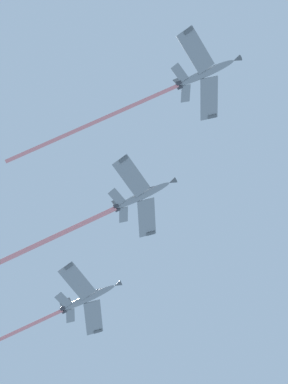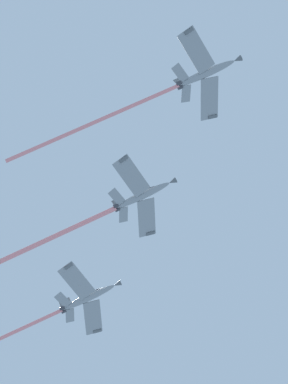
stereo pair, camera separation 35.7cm
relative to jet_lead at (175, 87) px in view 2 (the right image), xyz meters
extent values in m
ellipsoid|color=gray|center=(-1.01, 6.23, 2.33)|extent=(3.45, 11.84, 5.42)
cone|color=#595E60|center=(-2.01, 12.44, 4.64)|extent=(1.49, 2.08, 1.68)
ellipsoid|color=black|center=(-1.29, 7.97, 3.62)|extent=(1.46, 3.06, 1.81)
cube|color=gray|center=(-6.13, 4.68, 1.96)|extent=(9.63, 6.71, 1.43)
cube|color=#595E60|center=(-10.12, 3.71, 1.97)|extent=(1.33, 1.87, 0.73)
cube|color=gray|center=(4.34, 6.37, 1.96)|extent=(9.26, 4.19, 1.43)
cube|color=#595E60|center=(8.44, 6.71, 1.97)|extent=(0.84, 1.78, 0.73)
cube|color=gray|center=(-2.51, 1.24, 0.60)|extent=(4.00, 3.20, 0.77)
cube|color=gray|center=(1.99, 1.97, 0.60)|extent=(3.82, 2.27, 0.77)
cube|color=#595E60|center=(-0.21, 1.31, 1.98)|extent=(0.69, 3.21, 3.46)
cylinder|color=#38383D|center=(-0.59, 0.82, 0.23)|extent=(0.98, 1.33, 1.10)
cylinder|color=#38383D|center=(0.30, 0.97, 0.23)|extent=(0.98, 1.33, 1.10)
cylinder|color=pink|center=(2.55, -15.75, -5.98)|extent=(6.08, 33.28, 12.96)
ellipsoid|color=gray|center=(-17.06, -14.90, -4.70)|extent=(3.39, 11.83, 5.45)
cone|color=#595E60|center=(-18.03, -8.69, -2.36)|extent=(1.48, 2.08, 1.68)
ellipsoid|color=black|center=(-17.33, -13.16, -3.40)|extent=(1.44, 3.06, 1.82)
cube|color=gray|center=(-22.19, -16.42, -5.07)|extent=(9.63, 6.67, 1.44)
cube|color=#595E60|center=(-26.19, -17.38, -5.06)|extent=(1.32, 1.87, 0.74)
cube|color=gray|center=(-11.72, -14.79, -5.07)|extent=(9.27, 4.23, 1.44)
cube|color=#595E60|center=(-7.62, -14.47, -5.06)|extent=(0.85, 1.78, 0.74)
cube|color=gray|center=(-18.59, -19.88, -6.44)|extent=(4.00, 3.18, 0.78)
cube|color=gray|center=(-14.09, -19.18, -6.44)|extent=(3.83, 2.29, 0.78)
cube|color=#595E60|center=(-16.29, -19.83, -5.06)|extent=(0.68, 3.21, 3.46)
cylinder|color=#38383D|center=(-16.67, -20.31, -6.81)|extent=(0.98, 1.33, 1.10)
cylinder|color=#38383D|center=(-15.78, -20.17, -6.81)|extent=(0.98, 1.33, 1.10)
cylinder|color=pink|center=(-13.64, -36.77, -13.03)|extent=(6.11, 33.18, 13.19)
ellipsoid|color=gray|center=(-31.75, -34.44, -10.97)|extent=(3.43, 11.87, 5.28)
cone|color=#595E60|center=(-32.75, -28.20, -8.74)|extent=(1.49, 2.07, 1.66)
ellipsoid|color=black|center=(-32.03, -32.68, -9.71)|extent=(1.45, 3.06, 1.78)
cube|color=gray|center=(-36.87, -35.99, -11.33)|extent=(9.64, 6.71, 1.39)
cube|color=#595E60|center=(-40.87, -36.95, -11.32)|extent=(1.32, 1.87, 0.71)
cube|color=gray|center=(-26.41, -34.32, -11.33)|extent=(9.26, 4.22, 1.39)
cube|color=#595E60|center=(-22.31, -33.99, -11.32)|extent=(0.85, 1.79, 0.71)
cube|color=gray|center=(-33.26, -39.46, -12.64)|extent=(4.00, 3.20, 0.75)
cube|color=gray|center=(-28.76, -38.74, -12.64)|extent=(3.83, 2.29, 0.75)
cube|color=#595E60|center=(-30.97, -39.37, -11.25)|extent=(0.68, 3.18, 3.44)
cylinder|color=#38383D|center=(-31.34, -39.88, -13.00)|extent=(0.98, 1.32, 1.09)
cylinder|color=#38383D|center=(-30.45, -39.74, -13.00)|extent=(0.98, 1.32, 1.09)
camera|label=1|loc=(65.79, 25.03, -138.41)|focal=75.87mm
camera|label=2|loc=(65.94, 24.70, -138.41)|focal=75.87mm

